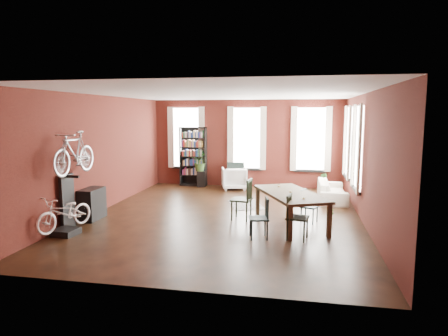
% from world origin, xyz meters
% --- Properties ---
extents(room, '(9.00, 9.04, 3.22)m').
position_xyz_m(room, '(0.25, 0.62, 2.14)').
color(room, black).
rests_on(room, ground).
extents(dining_table, '(1.96, 2.62, 0.81)m').
position_xyz_m(dining_table, '(1.72, -0.55, 0.41)').
color(dining_table, '#4B402D').
rests_on(dining_table, ground).
extents(dining_chair_a, '(0.49, 0.49, 0.89)m').
position_xyz_m(dining_chair_a, '(1.08, -1.68, 0.45)').
color(dining_chair_a, '#193437').
rests_on(dining_chair_a, ground).
extents(dining_chair_b, '(0.55, 0.55, 1.05)m').
position_xyz_m(dining_chair_b, '(0.49, -0.21, 0.52)').
color(dining_chair_b, '#1D2E1B').
rests_on(dining_chair_b, ground).
extents(dining_chair_c, '(0.52, 0.52, 0.96)m').
position_xyz_m(dining_chair_c, '(1.91, -1.60, 0.48)').
color(dining_chair_c, black).
rests_on(dining_chair_c, ground).
extents(dining_chair_d, '(0.49, 0.49, 0.82)m').
position_xyz_m(dining_chair_d, '(2.19, -0.18, 0.41)').
color(dining_chair_d, '#193538').
rests_on(dining_chair_d, ground).
extents(bookshelf, '(1.00, 0.32, 2.20)m').
position_xyz_m(bookshelf, '(-2.00, 4.30, 1.10)').
color(bookshelf, black).
rests_on(bookshelf, ground).
extents(white_armchair, '(1.02, 0.99, 0.87)m').
position_xyz_m(white_armchair, '(-0.36, 3.83, 0.44)').
color(white_armchair, white).
rests_on(white_armchair, ground).
extents(cream_sofa, '(0.61, 2.08, 0.81)m').
position_xyz_m(cream_sofa, '(2.95, 2.60, 0.41)').
color(cream_sofa, beige).
rests_on(cream_sofa, ground).
extents(striped_rug, '(1.28, 1.60, 0.01)m').
position_xyz_m(striped_rug, '(0.38, 1.44, 0.01)').
color(striped_rug, black).
rests_on(striped_rug, ground).
extents(bike_trainer, '(0.53, 0.53, 0.14)m').
position_xyz_m(bike_trainer, '(-3.18, -2.27, 0.07)').
color(bike_trainer, black).
rests_on(bike_trainer, ground).
extents(bike_wall_rack, '(0.16, 0.60, 1.30)m').
position_xyz_m(bike_wall_rack, '(-3.40, -1.80, 0.65)').
color(bike_wall_rack, black).
rests_on(bike_wall_rack, ground).
extents(console_table, '(0.40, 0.80, 0.80)m').
position_xyz_m(console_table, '(-3.28, -0.90, 0.40)').
color(console_table, black).
rests_on(console_table, ground).
extents(plant_stand, '(0.34, 0.34, 0.59)m').
position_xyz_m(plant_stand, '(-1.65, 4.10, 0.29)').
color(plant_stand, black).
rests_on(plant_stand, ground).
extents(plant_by_sofa, '(0.41, 0.65, 0.27)m').
position_xyz_m(plant_by_sofa, '(2.73, 4.27, 0.14)').
color(plant_by_sofa, '#265120').
rests_on(plant_by_sofa, ground).
extents(plant_small, '(0.33, 0.41, 0.13)m').
position_xyz_m(plant_small, '(2.72, -0.01, 0.07)').
color(plant_small, '#2F6227').
rests_on(plant_small, ground).
extents(bicycle_floor, '(0.71, 0.88, 1.46)m').
position_xyz_m(bicycle_floor, '(-3.15, -2.29, 0.87)').
color(bicycle_floor, white).
rests_on(bicycle_floor, bike_trainer).
extents(bicycle_hung, '(0.47, 1.00, 1.66)m').
position_xyz_m(bicycle_hung, '(-3.15, -1.80, 2.13)').
color(bicycle_hung, '#A5A8AD').
rests_on(bicycle_hung, bike_wall_rack).
extents(plant_on_stand, '(0.71, 0.77, 0.53)m').
position_xyz_m(plant_on_stand, '(-1.66, 4.09, 0.85)').
color(plant_on_stand, '#315522').
rests_on(plant_on_stand, plant_stand).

